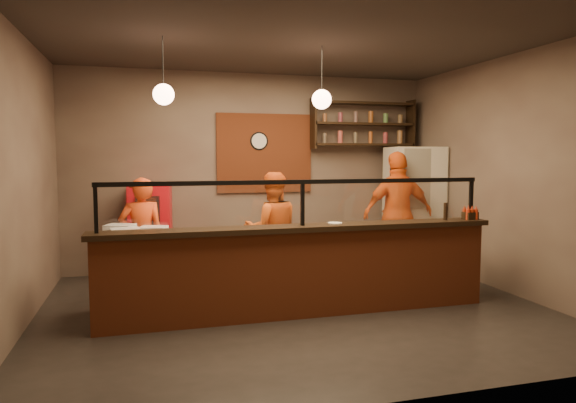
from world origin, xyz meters
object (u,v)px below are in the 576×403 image
object	(u,v)px
red_cooler	(151,231)
pizza_dough	(312,231)
cook_right	(398,214)
pepper_mill	(445,211)
cook_left	(142,238)
wall_clock	(259,141)
cook_mid	(272,230)
fridge	(413,207)
condiment_caddy	(470,216)

from	to	relation	value
red_cooler	pizza_dough	xyz separation A→B (m)	(1.95, -1.92, 0.19)
cook_right	pepper_mill	world-z (taller)	cook_right
cook_left	cook_right	xyz separation A→B (m)	(3.84, 0.29, 0.17)
cook_right	pizza_dough	distance (m)	2.05
cook_left	red_cooler	distance (m)	1.16
wall_clock	cook_mid	size ratio (longest dim) A/B	0.18
wall_clock	red_cooler	bearing A→B (deg)	-170.00
cook_right	fridge	distance (m)	0.75
cook_right	fridge	xyz separation A→B (m)	(0.55, 0.51, 0.04)
cook_left	cook_mid	world-z (taller)	cook_mid
wall_clock	cook_left	xyz separation A→B (m)	(-1.89, -1.46, -1.31)
cook_left	pizza_dough	world-z (taller)	cook_left
red_cooler	pizza_dough	bearing A→B (deg)	-38.43
pizza_dough	condiment_caddy	world-z (taller)	condiment_caddy
cook_mid	condiment_caddy	size ratio (longest dim) A/B	9.75
cook_right	pizza_dough	world-z (taller)	cook_right
wall_clock	red_cooler	world-z (taller)	wall_clock
condiment_caddy	pepper_mill	xyz separation A→B (m)	(-0.33, 0.03, 0.06)
pizza_dough	pepper_mill	distance (m)	1.67
pizza_dough	wall_clock	bearing A→B (deg)	95.01
red_cooler	condiment_caddy	distance (m)	4.60
cook_left	red_cooler	xyz separation A→B (m)	(0.13, 1.15, -0.08)
cook_right	condiment_caddy	size ratio (longest dim) A/B	11.51
cook_mid	fridge	size ratio (longest dim) A/B	0.81
wall_clock	condiment_caddy	xyz separation A→B (m)	(2.10, -2.78, -0.99)
wall_clock	cook_right	world-z (taller)	wall_clock
cook_left	fridge	world-z (taller)	fridge
fridge	pepper_mill	size ratio (longest dim) A/B	9.31
condiment_caddy	pepper_mill	bearing A→B (deg)	174.89
fridge	condiment_caddy	world-z (taller)	fridge
pepper_mill	condiment_caddy	bearing A→B (deg)	-5.11
red_cooler	wall_clock	bearing A→B (deg)	16.16
cook_left	fridge	xyz separation A→B (m)	(4.39, 0.80, 0.21)
wall_clock	red_cooler	size ratio (longest dim) A/B	0.21
fridge	cook_left	bearing A→B (deg)	-161.00
cook_mid	pizza_dough	xyz separation A→B (m)	(0.31, -0.88, 0.09)
wall_clock	pepper_mill	bearing A→B (deg)	-57.28
cook_left	red_cooler	size ratio (longest dim) A/B	1.11
cook_mid	fridge	bearing A→B (deg)	-160.24
cook_left	pepper_mill	distance (m)	3.89
cook_left	cook_mid	distance (m)	1.78
cook_left	fridge	bearing A→B (deg)	-176.00
cook_mid	pizza_dough	distance (m)	0.94
wall_clock	condiment_caddy	bearing A→B (deg)	-52.93
cook_right	fridge	bearing A→B (deg)	-134.85
cook_left	cook_mid	bearing A→B (deg)	176.81
wall_clock	pizza_dough	world-z (taller)	wall_clock
fridge	condiment_caddy	size ratio (longest dim) A/B	11.97
wall_clock	red_cooler	xyz separation A→B (m)	(-1.76, -0.31, -1.39)
cook_right	condiment_caddy	distance (m)	1.63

